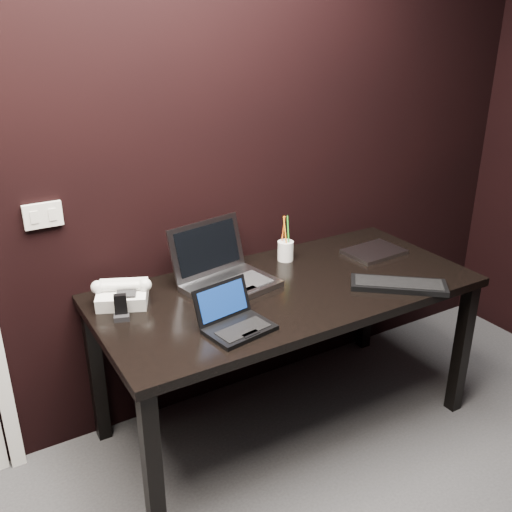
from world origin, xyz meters
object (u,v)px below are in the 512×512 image
netbook (235,321)px  closed_laptop (374,252)px  silver_laptop (225,275)px  ext_keyboard (399,285)px  desk (287,302)px  pen_cup (285,250)px  mobile_phone (121,310)px  desk_phone (122,294)px

netbook → closed_laptop: netbook is taller
netbook → closed_laptop: bearing=17.2°
silver_laptop → ext_keyboard: 0.77m
desk → ext_keyboard: ext_keyboard is taller
desk → silver_laptop: size_ratio=3.85×
ext_keyboard → pen_cup: bearing=116.9°
ext_keyboard → mobile_phone: size_ratio=3.98×
closed_laptop → mobile_phone: bearing=-179.8°
desk → silver_laptop: bearing=147.0°
pen_cup → desk: bearing=-121.5°
silver_laptop → mobile_phone: bearing=-173.0°
silver_laptop → pen_cup: bearing=14.9°
silver_laptop → closed_laptop: 0.83m
silver_laptop → mobile_phone: 0.50m
ext_keyboard → pen_cup: size_ratio=1.80×
desk → silver_laptop: 0.31m
netbook → silver_laptop: 0.39m
closed_laptop → mobile_phone: (-1.32, -0.00, 0.03)m
mobile_phone → pen_cup: bearing=10.5°
desk_phone → mobile_phone: desk_phone is taller
silver_laptop → desk: bearing=-33.0°
silver_laptop → closed_laptop: (0.82, -0.06, -0.04)m
netbook → desk: bearing=28.4°
netbook → ext_keyboard: size_ratio=0.69×
desk → ext_keyboard: size_ratio=4.12×
closed_laptop → netbook: bearing=-162.8°
desk → pen_cup: (0.16, 0.26, 0.13)m
desk → desk_phone: (-0.68, 0.22, 0.12)m
closed_laptop → ext_keyboard: bearing=-115.7°
ext_keyboard → closed_laptop: bearing=64.3°
mobile_phone → netbook: bearing=-40.2°
netbook → mobile_phone: size_ratio=2.73×
pen_cup → closed_laptop: bearing=-20.4°
desk → silver_laptop: silver_laptop is taller
silver_laptop → pen_cup: 0.40m
silver_laptop → closed_laptop: bearing=-3.9°
netbook → pen_cup: (0.54, 0.46, 0.02)m
netbook → desk_phone: size_ratio=1.08×
mobile_phone → pen_cup: (0.89, 0.16, 0.01)m
desk → mobile_phone: (-0.73, 0.09, 0.12)m
desk → closed_laptop: bearing=9.2°
desk → ext_keyboard: (0.42, -0.26, 0.09)m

